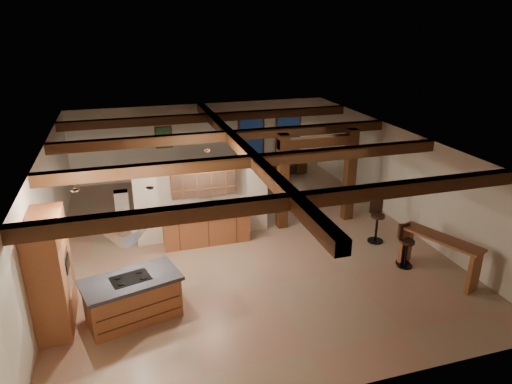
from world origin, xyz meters
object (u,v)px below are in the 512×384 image
Objects in this scene: kitchen_island at (133,298)px; sofa at (271,166)px; dining_table at (230,196)px; bar_counter at (439,250)px.

sofa is (5.85, 8.38, -0.21)m from kitchen_island.
sofa is (2.41, 2.89, -0.06)m from dining_table.
sofa is 0.93× the size of bar_counter.
dining_table is at bearing 123.03° from bar_counter.
kitchen_island reaches higher than dining_table.
kitchen_island is 1.14× the size of sofa.
dining_table is at bearing 57.92° from kitchen_island.
bar_counter is (1.41, -8.76, 0.43)m from sofa.
bar_counter reaches higher than kitchen_island.
kitchen_island is at bearing 63.23° from sofa.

